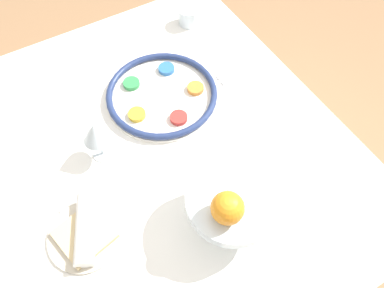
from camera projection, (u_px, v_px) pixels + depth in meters
The scene contains 12 objects.
ground_plane at pixel (166, 238), 1.69m from camera, with size 8.00×8.00×0.00m, color #99704C.
dining_table at pixel (160, 204), 1.38m from camera, with size 1.19×1.08×0.75m.
seder_plate at pixel (162, 94), 1.16m from camera, with size 0.34×0.34×0.03m.
wine_glass at pixel (96, 133), 0.97m from camera, with size 0.08×0.08×0.14m.
fruit_stand at pixel (232, 202), 0.87m from camera, with size 0.22×0.22×0.13m.
orange_fruit at pixel (228, 208), 0.80m from camera, with size 0.07×0.07×0.07m.
bread_plate at pixel (85, 235), 0.92m from camera, with size 0.19×0.19×0.02m.
napkin_roll at pixel (85, 229), 0.91m from camera, with size 0.18×0.12×0.05m.
cup_near at pixel (189, 16), 1.34m from camera, with size 0.08×0.08×0.06m.
fork_left at pixel (239, 68), 1.24m from camera, with size 0.02×0.17×0.01m.
fork_right at pixel (244, 74), 1.22m from camera, with size 0.02×0.17×0.01m.
spoon at pixel (68, 236), 0.93m from camera, with size 0.15×0.05×0.01m.
Camera 1 is at (0.54, -0.18, 1.65)m, focal length 35.00 mm.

